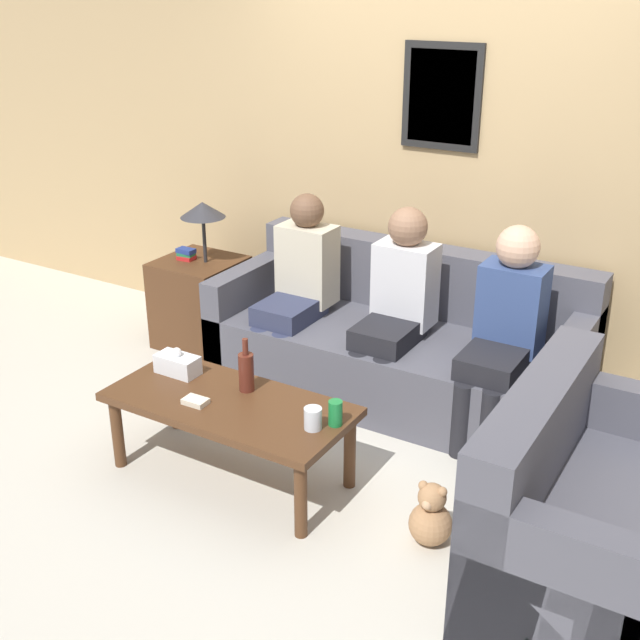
{
  "coord_description": "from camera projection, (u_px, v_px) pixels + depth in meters",
  "views": [
    {
      "loc": [
        1.83,
        -3.43,
        2.34
      ],
      "look_at": [
        -0.16,
        -0.11,
        0.67
      ],
      "focal_mm": 45.0,
      "sensor_mm": 36.0,
      "label": 1
    }
  ],
  "objects": [
    {
      "name": "ground_plane",
      "position": [
        355.0,
        429.0,
        4.49
      ],
      "size": [
        16.0,
        16.0,
        0.0
      ],
      "primitive_type": "plane",
      "color": "beige"
    },
    {
      "name": "wall_back",
      "position": [
        441.0,
        164.0,
        4.78
      ],
      "size": [
        9.0,
        0.08,
        2.6
      ],
      "color": "tan",
      "rests_on": "ground_plane"
    },
    {
      "name": "couch_main",
      "position": [
        399.0,
        347.0,
        4.8
      ],
      "size": [
        2.17,
        0.91,
        0.84
      ],
      "color": "#4C4C56",
      "rests_on": "ground_plane"
    },
    {
      "name": "couch_side",
      "position": [
        602.0,
        522.0,
        3.25
      ],
      "size": [
        0.91,
        1.27,
        0.84
      ],
      "rotation": [
        0.0,
        0.0,
        1.57
      ],
      "color": "#4C4C56",
      "rests_on": "ground_plane"
    },
    {
      "name": "coffee_table",
      "position": [
        230.0,
        410.0,
        3.93
      ],
      "size": [
        1.23,
        0.57,
        0.43
      ],
      "color": "#4C2D19",
      "rests_on": "ground_plane"
    },
    {
      "name": "side_table_with_lamp",
      "position": [
        201.0,
        298.0,
        5.42
      ],
      "size": [
        0.51,
        0.51,
        1.01
      ],
      "color": "#4C2D19",
      "rests_on": "ground_plane"
    },
    {
      "name": "wine_bottle",
      "position": [
        246.0,
        371.0,
        3.97
      ],
      "size": [
        0.08,
        0.08,
        0.28
      ],
      "color": "#562319",
      "rests_on": "coffee_table"
    },
    {
      "name": "drinking_glass",
      "position": [
        313.0,
        418.0,
        3.65
      ],
      "size": [
        0.08,
        0.08,
        0.1
      ],
      "color": "silver",
      "rests_on": "coffee_table"
    },
    {
      "name": "book_stack",
      "position": [
        195.0,
        401.0,
        3.87
      ],
      "size": [
        0.12,
        0.08,
        0.03
      ],
      "color": "beige",
      "rests_on": "coffee_table"
    },
    {
      "name": "soda_can",
      "position": [
        335.0,
        413.0,
        3.67
      ],
      "size": [
        0.07,
        0.07,
        0.12
      ],
      "color": "#197A38",
      "rests_on": "coffee_table"
    },
    {
      "name": "tissue_box",
      "position": [
        178.0,
        364.0,
        4.16
      ],
      "size": [
        0.23,
        0.12,
        0.15
      ],
      "color": "silver",
      "rests_on": "coffee_table"
    },
    {
      "name": "person_left",
      "position": [
        298.0,
        283.0,
        4.85
      ],
      "size": [
        0.34,
        0.58,
        1.15
      ],
      "color": "#2D334C",
      "rests_on": "ground_plane"
    },
    {
      "name": "person_middle",
      "position": [
        397.0,
        302.0,
        4.54
      ],
      "size": [
        0.34,
        0.58,
        1.16
      ],
      "color": "black",
      "rests_on": "ground_plane"
    },
    {
      "name": "person_right",
      "position": [
        504.0,
        327.0,
        4.22
      ],
      "size": [
        0.34,
        0.6,
        1.16
      ],
      "color": "black",
      "rests_on": "ground_plane"
    },
    {
      "name": "teddy_bear",
      "position": [
        431.0,
        518.0,
        3.54
      ],
      "size": [
        0.2,
        0.2,
        0.31
      ],
      "color": "#A87A51",
      "rests_on": "ground_plane"
    }
  ]
}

